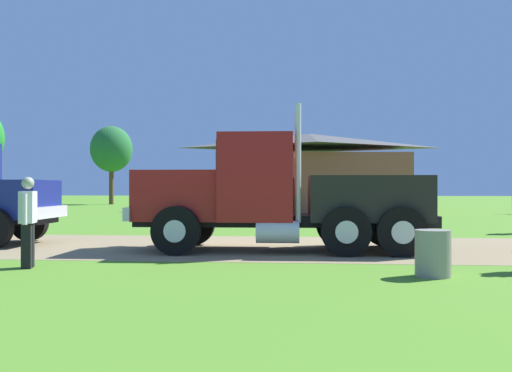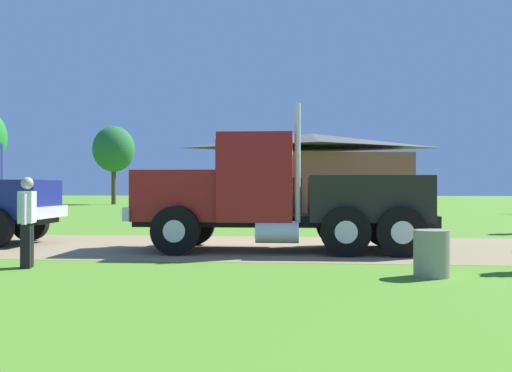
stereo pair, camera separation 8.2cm
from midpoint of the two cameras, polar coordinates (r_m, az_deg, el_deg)
The scene contains 7 objects.
ground_plane at distance 14.97m, azimuth 0.99°, elevation -6.21°, with size 200.00×200.00×0.00m, color #4F8425.
dirt_track at distance 14.97m, azimuth 0.99°, elevation -6.20°, with size 120.00×6.34×0.01m, color #8B7955.
truck_foreground_white at distance 14.06m, azimuth 2.14°, elevation -1.07°, with size 7.51×2.90×3.55m.
visitor_standing_near at distance 11.88m, azimuth -22.35°, elevation -3.04°, with size 0.36×0.63×1.78m.
steel_barrel at distance 10.43m, azimuth 17.32°, elevation -6.54°, with size 0.62×0.62×0.82m, color gray.
shed_building at distance 38.16m, azimuth 5.36°, elevation 1.24°, with size 13.49×8.55×5.26m.
tree_mid at distance 55.85m, azimuth -14.52°, elevation 3.62°, with size 4.01×4.01×7.54m.
Camera 1 is at (1.06, -14.85, 1.56)m, focal length 39.37 mm.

